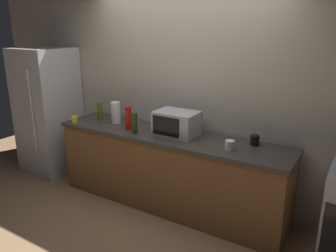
% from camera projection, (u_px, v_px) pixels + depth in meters
% --- Properties ---
extents(ground_plane, '(8.00, 8.00, 0.00)m').
position_uv_depth(ground_plane, '(149.00, 220.00, 3.74)').
color(ground_plane, '#93704C').
extents(back_wall, '(6.40, 0.10, 2.70)m').
position_uv_depth(back_wall, '(186.00, 90.00, 4.00)').
color(back_wall, '#B2A893').
rests_on(back_wall, ground_plane).
extents(counter_run, '(2.84, 0.64, 0.90)m').
position_uv_depth(counter_run, '(168.00, 170.00, 3.93)').
color(counter_run, brown).
rests_on(counter_run, ground_plane).
extents(refrigerator, '(0.72, 0.73, 1.80)m').
position_uv_depth(refrigerator, '(48.00, 111.00, 4.83)').
color(refrigerator, '#B7BABF').
rests_on(refrigerator, ground_plane).
extents(microwave, '(0.48, 0.35, 0.27)m').
position_uv_depth(microwave, '(177.00, 123.00, 3.76)').
color(microwave, '#B7BABF').
rests_on(microwave, counter_run).
extents(paper_towel_roll, '(0.12, 0.12, 0.27)m').
position_uv_depth(paper_towel_roll, '(116.00, 113.00, 4.21)').
color(paper_towel_roll, white).
rests_on(paper_towel_roll, counter_run).
extents(bottle_wine, '(0.06, 0.06, 0.25)m').
position_uv_depth(bottle_wine, '(135.00, 123.00, 3.80)').
color(bottle_wine, '#1E3F19').
rests_on(bottle_wine, counter_run).
extents(bottle_hot_sauce, '(0.08, 0.08, 0.28)m').
position_uv_depth(bottle_hot_sauce, '(129.00, 118.00, 3.95)').
color(bottle_hot_sauce, red).
rests_on(bottle_hot_sauce, counter_run).
extents(bottle_olive_oil, '(0.07, 0.07, 0.24)m').
position_uv_depth(bottle_olive_oil, '(100.00, 111.00, 4.36)').
color(bottle_olive_oil, '#4C6B19').
rests_on(bottle_olive_oil, counter_run).
extents(mug_yellow, '(0.08, 0.08, 0.09)m').
position_uv_depth(mug_yellow, '(74.00, 119.00, 4.24)').
color(mug_yellow, yellow).
rests_on(mug_yellow, counter_run).
extents(mug_black, '(0.09, 0.09, 0.11)m').
position_uv_depth(mug_black, '(255.00, 140.00, 3.44)').
color(mug_black, black).
rests_on(mug_black, counter_run).
extents(mug_white, '(0.09, 0.09, 0.10)m').
position_uv_depth(mug_white, '(230.00, 145.00, 3.32)').
color(mug_white, white).
rests_on(mug_white, counter_run).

